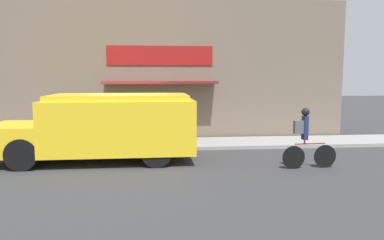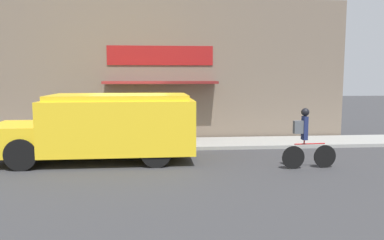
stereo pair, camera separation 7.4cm
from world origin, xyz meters
TOP-DOWN VIEW (x-y plane):
  - ground_plane at (0.00, 0.00)m, footprint 70.00×70.00m
  - sidewalk at (0.00, 1.03)m, footprint 28.00×2.06m
  - storefront at (0.03, 2.23)m, footprint 17.29×1.11m
  - school_bus at (-0.64, -1.36)m, footprint 6.00×2.73m
  - cyclist at (5.07, -2.84)m, footprint 1.59×0.22m
  - trash_bin at (-0.13, 1.43)m, footprint 0.50×0.50m

SIDE VIEW (x-z plane):
  - ground_plane at x=0.00m, z-range 0.00..0.00m
  - sidewalk at x=0.00m, z-range 0.00..0.12m
  - trash_bin at x=-0.13m, z-range 0.13..1.02m
  - cyclist at x=5.07m, z-range -0.01..1.70m
  - school_bus at x=-0.64m, z-range 0.06..2.09m
  - storefront at x=0.03m, z-range -0.01..5.64m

